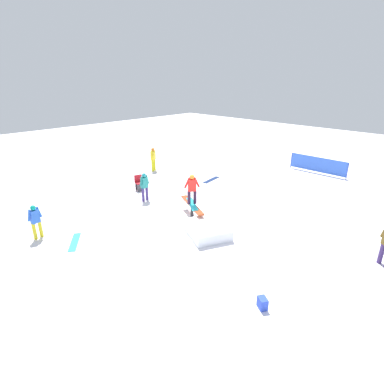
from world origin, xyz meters
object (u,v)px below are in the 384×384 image
Objects in this scene: loose_snowboard_cyan at (75,242)px; backpack_on_snow at (262,303)px; folding_chair at (139,183)px; main_rider_on_rail at (192,190)px; bystander_teal at (145,185)px; bystander_yellow at (153,158)px; loose_snowboard_navy at (211,180)px; bystander_blue at (35,220)px; rail_feature at (192,206)px.

loose_snowboard_cyan is 4.15× the size of backpack_on_snow.
loose_snowboard_cyan is 1.60× the size of folding_chair.
main_rider_on_rail reaches higher than loose_snowboard_cyan.
folding_chair reaches higher than loose_snowboard_cyan.
bystander_yellow is at bearing 41.57° from bystander_teal.
bystander_teal is 5.35m from bystander_yellow.
loose_snowboard_cyan and loose_snowboard_navy have the same top height.
folding_chair is at bearing -26.66° from loose_snowboard_cyan.
folding_chair is (1.47, -0.70, -0.43)m from bystander_teal.
backpack_on_snow reaches higher than loose_snowboard_cyan.
bystander_blue is at bearing -128.24° from backpack_on_snow.
bystander_blue is 0.89× the size of bystander_yellow.
bystander_teal is 4.42× the size of backpack_on_snow.
backpack_on_snow is (-8.68, 2.46, -0.67)m from bystander_teal.
rail_feature is 1.55× the size of bystander_blue.
bystander_yellow is at bearing -173.17° from backpack_on_snow.
folding_chair is at bearing 149.56° from loose_snowboard_navy.
rail_feature is 3.17m from bystander_teal.
main_rider_on_rail is at bearing 38.10° from bystander_yellow.
loose_snowboard_navy is (-0.27, -4.96, -0.83)m from bystander_teal.
bystander_blue reaches higher than rail_feature.
bystander_blue reaches higher than loose_snowboard_cyan.
bystander_teal is 9.04m from backpack_on_snow.
backpack_on_snow is at bearing -172.68° from main_rider_on_rail.
folding_chair reaches higher than rail_feature.
bystander_teal reaches higher than loose_snowboard_navy.
rail_feature is 1.48× the size of bystander_teal.
loose_snowboard_cyan is 6.04m from folding_chair.
loose_snowboard_navy is at bearing 168.84° from bystander_blue.
main_rider_on_rail is 4.72m from folding_chair.
bystander_teal is at bearing 168.74° from loose_snowboard_navy.
loose_snowboard_navy is (2.86, -4.63, -1.34)m from main_rider_on_rail.
bystander_teal is (3.13, 0.33, -0.51)m from main_rider_on_rail.
bystander_yellow is (3.90, -3.67, 0.06)m from bystander_teal.
loose_snowboard_cyan is (1.68, 4.89, -1.34)m from main_rider_on_rail.
bystander_blue is at bearing 86.92° from rail_feature.
bystander_yellow reaches higher than backpack_on_snow.
bystander_teal is 4.86m from loose_snowboard_cyan.
bystander_blue reaches higher than loose_snowboard_navy.
rail_feature is 4.63m from folding_chair.
bystander_teal reaches higher than backpack_on_snow.
folding_chair is at bearing 20.24° from rail_feature.
loose_snowboard_cyan is at bearing 178.92° from loose_snowboard_navy.
backpack_on_snow is (-10.15, 3.17, -0.24)m from folding_chair.
loose_snowboard_cyan is at bearing -136.06° from folding_chair.
bystander_yellow is at bearing -22.67° from loose_snowboard_cyan.
bystander_yellow is 3.86m from folding_chair.
bystander_teal is at bearing 40.02° from main_rider_on_rail.
main_rider_on_rail reaches higher than bystander_teal.
rail_feature is 6.22m from backpack_on_snow.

